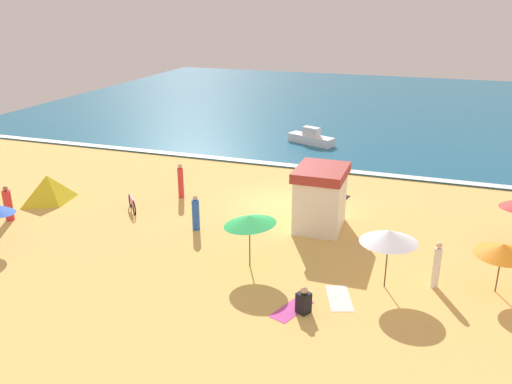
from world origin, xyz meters
name	(u,v)px	position (x,y,z in m)	size (l,w,h in m)	color
ground_plane	(276,203)	(0.00, 0.00, 0.00)	(60.00, 60.00, 0.00)	#EDBC60
ocean_water	(359,105)	(0.00, 28.00, 0.05)	(60.00, 44.00, 0.10)	#196084
wave_breaker_foam	(305,167)	(0.00, 6.30, 0.10)	(57.00, 0.70, 0.01)	white
lifeguard_cabana	(320,197)	(2.83, -2.35, 1.48)	(2.22, 2.80, 2.90)	white
beach_umbrella_0	(502,249)	(10.19, -5.93, 1.70)	(2.13, 2.14, 1.93)	#4C3823
beach_umbrella_1	(389,236)	(6.33, -6.90, 2.05)	(2.89, 2.89, 2.31)	#4C3823
beach_umbrella_2	(250,220)	(1.07, -7.00, 1.98)	(2.31, 2.29, 2.27)	#4C3823
beach_tent	(48,189)	(-11.23, -3.76, 0.73)	(2.51, 2.76, 1.46)	yellow
parked_bicycle	(132,204)	(-6.45, -3.46, 0.38)	(1.25, 1.41, 0.76)	black
beachgoer_0	(181,182)	(-5.02, -0.90, 0.89)	(0.31, 0.31, 1.87)	red
beachgoer_1	(8,205)	(-11.41, -6.38, 0.80)	(0.52, 0.52, 1.73)	red
beachgoer_2	(196,214)	(-2.47, -4.45, 0.77)	(0.48, 0.48, 1.66)	blue
beachgoer_3	(309,196)	(1.61, 0.71, 0.32)	(0.51, 0.51, 0.78)	blue
beachgoer_5	(437,266)	(8.07, -6.32, 0.87)	(0.30, 0.30, 1.81)	white
beachgoer_6	(304,301)	(3.91, -9.55, 0.43)	(0.55, 0.55, 0.99)	black
beach_towel_0	(339,298)	(4.90, -8.25, 0.01)	(1.33, 1.93, 0.01)	white
beach_towel_2	(339,198)	(3.02, 1.76, 0.01)	(1.03, 1.30, 0.01)	black
beach_towel_3	(322,199)	(2.17, 1.31, 0.01)	(1.33, 1.22, 0.01)	white
beach_towel_4	(292,309)	(3.50, -9.50, 0.01)	(1.27, 1.86, 0.01)	#D84CA5
small_boat_0	(311,138)	(-0.99, 11.92, 0.51)	(3.63, 2.23, 1.21)	white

